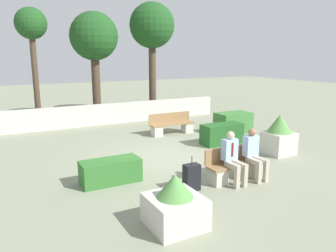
{
  "coord_description": "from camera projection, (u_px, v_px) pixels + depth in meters",
  "views": [
    {
      "loc": [
        -4.74,
        -8.64,
        3.15
      ],
      "look_at": [
        0.18,
        0.5,
        0.9
      ],
      "focal_mm": 35.0,
      "sensor_mm": 36.0,
      "label": 1
    }
  ],
  "objects": [
    {
      "name": "hedge_block_near_left",
      "position": [
        222.0,
        134.0,
        11.81
      ],
      "size": [
        1.52,
        0.66,
        0.74
      ],
      "color": "#235623",
      "rests_on": "ground_plane"
    },
    {
      "name": "bench_left_side",
      "position": [
        172.0,
        126.0,
        13.31
      ],
      "size": [
        1.88,
        0.49,
        0.84
      ],
      "rotation": [
        0.0,
        0.0,
        0.18
      ],
      "color": "#937047",
      "rests_on": "ground_plane"
    },
    {
      "name": "hedge_block_mid_left",
      "position": [
        233.0,
        123.0,
        13.5
      ],
      "size": [
        1.44,
        0.86,
        0.84
      ],
      "color": "#3D7A38",
      "rests_on": "ground_plane"
    },
    {
      "name": "hedge_block_near_right",
      "position": [
        111.0,
        171.0,
        8.23
      ],
      "size": [
        1.48,
        0.65,
        0.59
      ],
      "color": "#33702D",
      "rests_on": "ground_plane"
    },
    {
      "name": "tree_leftmost",
      "position": [
        31.0,
        29.0,
        14.44
      ],
      "size": [
        1.39,
        1.39,
        5.22
      ],
      "color": "#473828",
      "rests_on": "ground_plane"
    },
    {
      "name": "suitcase",
      "position": [
        192.0,
        177.0,
        7.74
      ],
      "size": [
        0.38,
        0.25,
        0.84
      ],
      "color": "black",
      "rests_on": "ground_plane"
    },
    {
      "name": "planter_corner_right",
      "position": [
        279.0,
        135.0,
        10.56
      ],
      "size": [
        0.86,
        0.86,
        1.31
      ],
      "color": "beige",
      "rests_on": "ground_plane"
    },
    {
      "name": "tree_center_left",
      "position": [
        94.0,
        38.0,
        15.86
      ],
      "size": [
        2.34,
        2.34,
        5.22
      ],
      "color": "#473828",
      "rests_on": "ground_plane"
    },
    {
      "name": "person_seated_woman",
      "position": [
        254.0,
        152.0,
        8.42
      ],
      "size": [
        0.38,
        0.63,
        1.31
      ],
      "color": "#B2A893",
      "rests_on": "ground_plane"
    },
    {
      "name": "bench_front",
      "position": [
        236.0,
        168.0,
        8.42
      ],
      "size": [
        1.68,
        0.49,
        0.84
      ],
      "color": "#937047",
      "rests_on": "ground_plane"
    },
    {
      "name": "tree_center_right",
      "position": [
        152.0,
        28.0,
        16.88
      ],
      "size": [
        2.33,
        2.33,
        5.82
      ],
      "color": "#473828",
      "rests_on": "ground_plane"
    },
    {
      "name": "planter_corner_left",
      "position": [
        175.0,
        204.0,
        6.08
      ],
      "size": [
        0.99,
        0.99,
        1.03
      ],
      "color": "beige",
      "rests_on": "ground_plane"
    },
    {
      "name": "perimeter_wall",
      "position": [
        110.0,
        114.0,
        15.3
      ],
      "size": [
        11.27,
        0.3,
        0.94
      ],
      "color": "beige",
      "rests_on": "ground_plane"
    },
    {
      "name": "person_seated_man",
      "position": [
        233.0,
        156.0,
        8.1
      ],
      "size": [
        0.38,
        0.63,
        1.31
      ],
      "color": "#B2A893",
      "rests_on": "ground_plane"
    },
    {
      "name": "ground_plane",
      "position": [
        170.0,
        157.0,
        10.29
      ],
      "size": [
        60.0,
        60.0,
        0.0
      ],
      "primitive_type": "plane",
      "color": "gray"
    }
  ]
}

